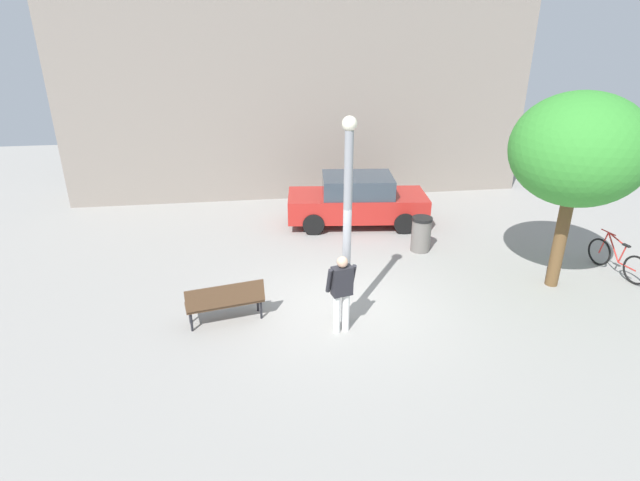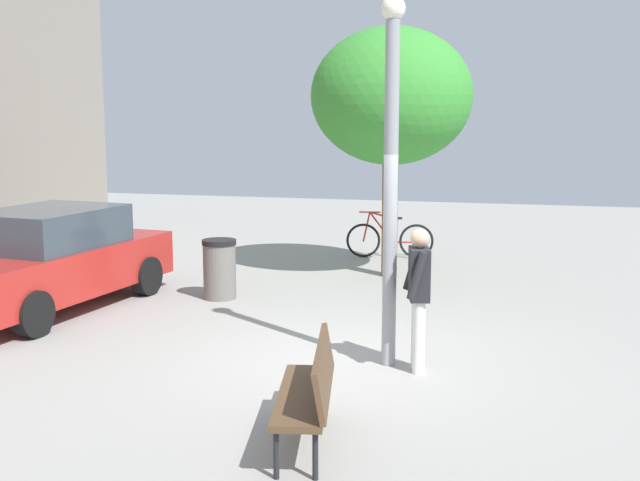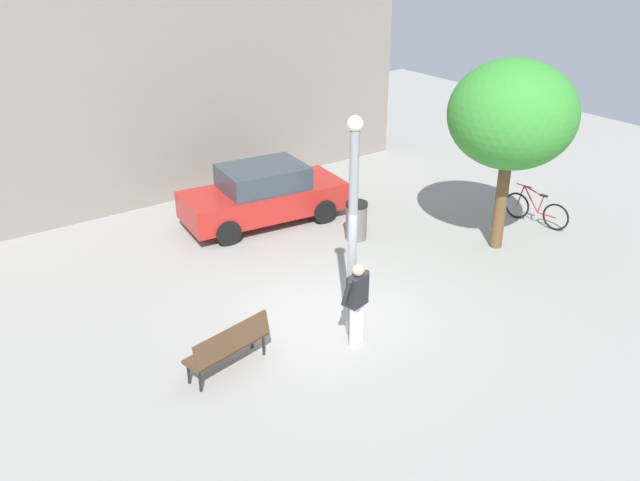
{
  "view_description": "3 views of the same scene",
  "coord_description": "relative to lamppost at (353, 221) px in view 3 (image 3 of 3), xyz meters",
  "views": [
    {
      "loc": [
        -1.78,
        -9.33,
        5.76
      ],
      "look_at": [
        -0.32,
        1.13,
        1.19
      ],
      "focal_mm": 28.2,
      "sensor_mm": 36.0,
      "label": 1
    },
    {
      "loc": [
        -9.05,
        -1.98,
        2.95
      ],
      "look_at": [
        1.08,
        0.69,
        1.29
      ],
      "focal_mm": 44.63,
      "sensor_mm": 36.0,
      "label": 2
    },
    {
      "loc": [
        -6.73,
        -8.83,
        7.13
      ],
      "look_at": [
        0.28,
        0.96,
        1.33
      ],
      "focal_mm": 37.11,
      "sensor_mm": 36.0,
      "label": 3
    }
  ],
  "objects": [
    {
      "name": "parked_car_red",
      "position": [
        1.37,
        5.44,
        -1.58
      ],
      "size": [
        4.36,
        2.18,
        1.55
      ],
      "color": "#AD231E",
      "rests_on": "ground_plane"
    },
    {
      "name": "trash_bin",
      "position": [
        2.7,
        3.24,
        -1.87
      ],
      "size": [
        0.55,
        0.55,
        0.97
      ],
      "color": "#66605B",
      "rests_on": "ground_plane"
    },
    {
      "name": "ground_plane",
      "position": [
        0.01,
        0.44,
        -2.35
      ],
      "size": [
        36.0,
        36.0,
        0.0
      ],
      "primitive_type": "plane",
      "color": "gray"
    },
    {
      "name": "bicycle_red",
      "position": [
        7.07,
        1.22,
        -1.97
      ],
      "size": [
        0.36,
        1.79,
        0.97
      ],
      "color": "black",
      "rests_on": "ground_plane"
    },
    {
      "name": "person_by_lamppost",
      "position": [
        -0.15,
        -0.37,
        -1.39
      ],
      "size": [
        0.63,
        0.38,
        1.67
      ],
      "color": "white",
      "rests_on": "ground_plane"
    },
    {
      "name": "park_bench",
      "position": [
        -2.47,
        0.27,
        -1.81
      ],
      "size": [
        1.66,
        0.78,
        0.92
      ],
      "color": "#513823",
      "rests_on": "ground_plane"
    },
    {
      "name": "plaza_tree",
      "position": [
        5.2,
        0.9,
        0.9
      ],
      "size": [
        2.89,
        2.89,
        4.5
      ],
      "color": "brown",
      "rests_on": "ground_plane"
    },
    {
      "name": "building_facade",
      "position": [
        0.01,
        9.21,
        2.51
      ],
      "size": [
        15.91,
        2.0,
        9.72
      ],
      "primitive_type": "cube",
      "color": "gray",
      "rests_on": "ground_plane"
    },
    {
      "name": "lamppost",
      "position": [
        0.0,
        0.0,
        0.0
      ],
      "size": [
        0.28,
        0.28,
        4.26
      ],
      "color": "gray",
      "rests_on": "ground_plane"
    }
  ]
}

